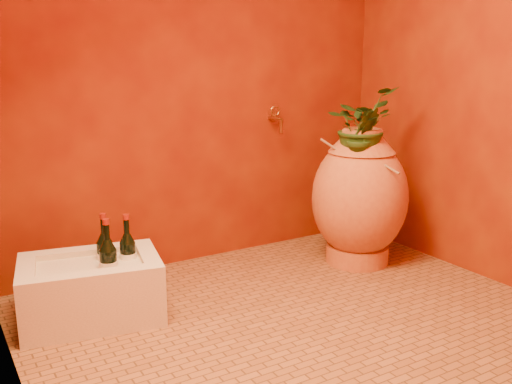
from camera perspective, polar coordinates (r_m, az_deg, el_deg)
floor at (r=2.88m, az=3.78°, el=-12.35°), size 2.50×2.50×0.00m
wall_back at (r=3.45m, az=-5.61°, el=13.44°), size 2.50×0.02×2.50m
wall_right at (r=3.46m, az=21.89°, el=12.55°), size 0.02×2.00×2.50m
amphora at (r=3.51m, az=10.32°, el=-0.50°), size 0.67×0.67×0.83m
stone_basin at (r=2.91m, az=-16.15°, el=-9.43°), size 0.72×0.57×0.30m
wine_bottle_a at (r=2.93m, az=-14.83°, el=-6.18°), size 0.08×0.08×0.34m
wine_bottle_b at (r=2.80m, az=-14.53°, el=-7.01°), size 0.08×0.08×0.35m
wine_bottle_c at (r=2.91m, az=-12.67°, el=-6.24°), size 0.08×0.08×0.33m
wall_tap at (r=3.64m, az=2.05°, el=7.44°), size 0.07×0.15×0.16m
plant_main at (r=3.41m, az=10.44°, el=6.58°), size 0.50×0.46×0.45m
plant_side at (r=3.33m, az=10.60°, el=5.44°), size 0.24×0.22×0.34m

